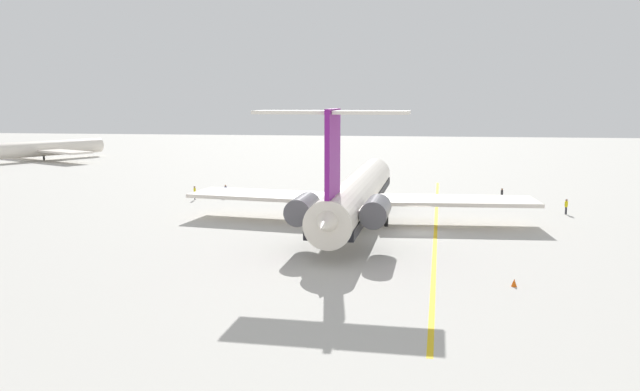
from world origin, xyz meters
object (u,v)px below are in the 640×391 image
object	(u,v)px
main_jetliner	(356,194)
ground_crew_near_tail	(195,191)
ground_crew_near_nose	(226,189)
airliner_far_right	(47,148)
ground_crew_portside	(566,205)
ground_crew_starboard	(502,193)
safety_cone_nose	(514,283)

from	to	relation	value
main_jetliner	ground_crew_near_tail	size ratio (longest dim) A/B	23.10
ground_crew_near_nose	ground_crew_near_tail	world-z (taller)	ground_crew_near_tail
airliner_far_right	ground_crew_near_tail	distance (m)	71.04
ground_crew_near_tail	ground_crew_portside	bearing A→B (deg)	147.03
airliner_far_right	ground_crew_portside	world-z (taller)	airliner_far_right
main_jetliner	ground_crew_portside	world-z (taller)	main_jetliner
ground_crew_near_nose	ground_crew_starboard	size ratio (longest dim) A/B	1.04
ground_crew_portside	safety_cone_nose	xyz separation A→B (m)	(-30.23, 10.23, -0.84)
main_jetliner	ground_crew_near_nose	size ratio (longest dim) A/B	23.95
ground_crew_portside	main_jetliner	bearing A→B (deg)	-94.36
main_jetliner	airliner_far_right	distance (m)	97.00
ground_crew_near_nose	safety_cone_nose	bearing A→B (deg)	167.21
ground_crew_near_tail	ground_crew_portside	size ratio (longest dim) A/B	1.03
main_jetliner	ground_crew_portside	xyz separation A→B (m)	(9.87, -23.09, -2.21)
airliner_far_right	ground_crew_portside	size ratio (longest dim) A/B	15.84
ground_crew_near_tail	ground_crew_starboard	world-z (taller)	ground_crew_near_tail
ground_crew_portside	safety_cone_nose	world-z (taller)	ground_crew_portside
airliner_far_right	safety_cone_nose	size ratio (longest dim) A/B	50.73
ground_crew_near_nose	ground_crew_near_tail	bearing A→B (deg)	71.31
main_jetliner	ground_crew_near_nose	world-z (taller)	main_jetliner
ground_crew_portside	ground_crew_near_tail	bearing A→B (deg)	-122.69
ground_crew_starboard	safety_cone_nose	size ratio (longest dim) A/B	3.06
ground_crew_portside	ground_crew_starboard	size ratio (longest dim) A/B	1.05
airliner_far_right	main_jetliner	bearing A→B (deg)	-102.94
airliner_far_right	safety_cone_nose	xyz separation A→B (m)	(-83.76, -86.28, -2.33)
ground_crew_near_nose	safety_cone_nose	world-z (taller)	ground_crew_near_nose
airliner_far_right	ground_crew_portside	bearing A→B (deg)	-91.14
ground_crew_near_nose	ground_crew_portside	distance (m)	42.55
ground_crew_near_tail	ground_crew_starboard	bearing A→B (deg)	159.03
ground_crew_portside	safety_cone_nose	size ratio (longest dim) A/B	3.20
airliner_far_right	ground_crew_starboard	xyz separation A→B (m)	(-44.68, -90.57, -1.54)
main_jetliner	ground_crew_near_tail	xyz separation A→B (m)	(14.00, 22.39, -2.18)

